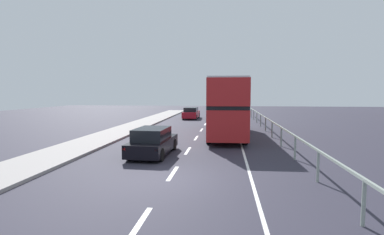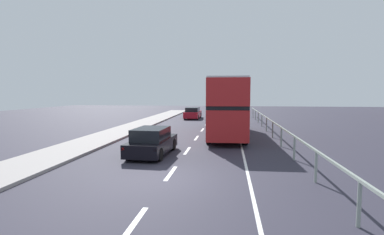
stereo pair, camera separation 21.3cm
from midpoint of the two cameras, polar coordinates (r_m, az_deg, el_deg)
The scene contains 7 objects.
ground_plane at distance 11.17m, azimuth -5.09°, elevation -12.26°, with size 75.91×120.00×0.10m, color #2B2936.
near_sidewalk_kerb at distance 13.97m, azimuth -32.64°, elevation -9.00°, with size 2.90×80.00×0.14m, color gray.
lane_paint_markings at distance 19.19m, azimuth 5.80°, elevation -4.82°, with size 3.22×46.00×0.01m.
bridge_side_railing at distance 19.84m, azimuth 16.10°, elevation -1.88°, with size 0.10×42.00×1.20m.
double_decker_bus_red at distance 22.23m, azimuth 6.39°, elevation 2.37°, with size 2.86×11.38×4.22m.
hatchback_car_near at distance 15.19m, azimuth -8.18°, elevation -4.83°, with size 1.92×4.19×1.44m.
sedan_car_ahead at distance 36.11m, azimuth -0.32°, elevation 0.87°, with size 1.83×4.42×1.42m.
Camera 1 is at (2.11, -10.45, 3.25)m, focal length 26.91 mm.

